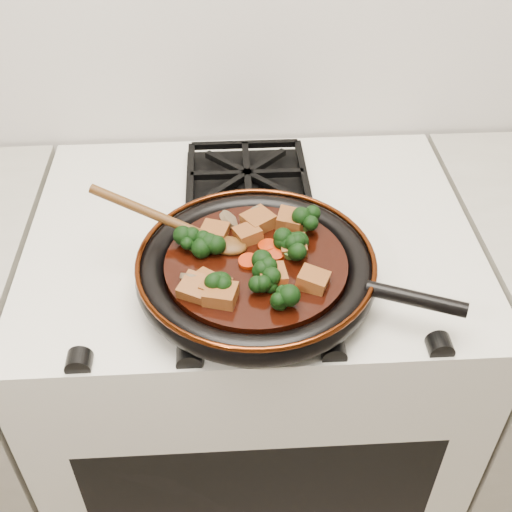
{
  "coord_description": "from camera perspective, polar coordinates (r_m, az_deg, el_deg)",
  "views": [
    {
      "loc": [
        -0.04,
        0.83,
        1.59
      ],
      "look_at": [
        -0.0,
        1.54,
        0.97
      ],
      "focal_mm": 45.0,
      "sensor_mm": 36.0,
      "label": 1
    }
  ],
  "objects": [
    {
      "name": "broccoli_floret_0",
      "position": [
        0.97,
        3.01,
        1.21
      ],
      "size": [
        0.09,
        0.08,
        0.07
      ],
      "primitive_type": null,
      "rotation": [
        -0.12,
        -0.12,
        0.69
      ],
      "color": "black",
      "rests_on": "braising_sauce"
    },
    {
      "name": "braising_sauce",
      "position": [
        0.96,
        0.0,
        -0.95
      ],
      "size": [
        0.27,
        0.27,
        0.02
      ],
      "primitive_type": "cylinder",
      "color": "black",
      "rests_on": "skillet"
    },
    {
      "name": "mushroom_slice_3",
      "position": [
        0.92,
        -5.66,
        -1.98
      ],
      "size": [
        0.04,
        0.04,
        0.03
      ],
      "primitive_type": "cylinder",
      "rotation": [
        0.87,
        0.0,
        2.84
      ],
      "color": "brown",
      "rests_on": "braising_sauce"
    },
    {
      "name": "tofu_cube_4",
      "position": [
        1.01,
        3.12,
        3.19
      ],
      "size": [
        0.05,
        0.05,
        0.03
      ],
      "primitive_type": "cube",
      "rotation": [
        -0.05,
        -0.1,
        2.87
      ],
      "color": "brown",
      "rests_on": "braising_sauce"
    },
    {
      "name": "tofu_cube_8",
      "position": [
        0.97,
        3.36,
        0.85
      ],
      "size": [
        0.04,
        0.04,
        0.03
      ],
      "primitive_type": "cube",
      "rotation": [
        -0.05,
        -0.09,
        1.57
      ],
      "color": "brown",
      "rests_on": "braising_sauce"
    },
    {
      "name": "stove",
      "position": [
        1.43,
        -0.34,
        -11.95
      ],
      "size": [
        0.76,
        0.6,
        0.9
      ],
      "primitive_type": "cube",
      "color": "silver",
      "rests_on": "ground"
    },
    {
      "name": "broccoli_floret_2",
      "position": [
        0.89,
        -3.21,
        -2.87
      ],
      "size": [
        0.09,
        0.08,
        0.06
      ],
      "primitive_type": null,
      "rotation": [
        -0.12,
        -0.1,
        1.11
      ],
      "color": "black",
      "rests_on": "braising_sauce"
    },
    {
      "name": "carrot_coin_3",
      "position": [
        0.96,
        1.75,
        0.26
      ],
      "size": [
        0.03,
        0.03,
        0.01
      ],
      "primitive_type": "cylinder",
      "rotation": [
        0.18,
        -0.09,
        0.0
      ],
      "color": "#A22204",
      "rests_on": "braising_sauce"
    },
    {
      "name": "tofu_cube_2",
      "position": [
        0.99,
        -3.71,
        2.09
      ],
      "size": [
        0.05,
        0.05,
        0.03
      ],
      "primitive_type": "cube",
      "rotation": [
        0.03,
        0.07,
        1.29
      ],
      "color": "brown",
      "rests_on": "braising_sauce"
    },
    {
      "name": "mushroom_slice_2",
      "position": [
        1.02,
        -2.37,
        3.22
      ],
      "size": [
        0.04,
        0.04,
        0.03
      ],
      "primitive_type": "cylinder",
      "rotation": [
        0.76,
        0.0,
        1.72
      ],
      "color": "brown",
      "rests_on": "braising_sauce"
    },
    {
      "name": "broccoli_floret_8",
      "position": [
        1.0,
        4.38,
        2.88
      ],
      "size": [
        0.07,
        0.07,
        0.07
      ],
      "primitive_type": null,
      "rotation": [
        0.1,
        -0.14,
        1.71
      ],
      "color": "black",
      "rests_on": "braising_sauce"
    },
    {
      "name": "broccoli_floret_7",
      "position": [
        0.92,
        0.37,
        -1.23
      ],
      "size": [
        0.08,
        0.08,
        0.05
      ],
      "primitive_type": null,
      "rotation": [
        0.01,
        -0.1,
        2.06
      ],
      "color": "black",
      "rests_on": "braising_sauce"
    },
    {
      "name": "burner_grate_front",
      "position": [
        0.99,
        -0.02,
        -2.2
      ],
      "size": [
        0.23,
        0.23,
        0.03
      ],
      "primitive_type": null,
      "color": "black",
      "rests_on": "stove"
    },
    {
      "name": "broccoli_floret_1",
      "position": [
        0.96,
        -4.22,
        0.98
      ],
      "size": [
        0.07,
        0.07,
        0.07
      ],
      "primitive_type": null,
      "rotation": [
        0.06,
        -0.12,
        0.09
      ],
      "color": "black",
      "rests_on": "braising_sauce"
    },
    {
      "name": "broccoli_floret_6",
      "position": [
        0.87,
        2.25,
        -4.11
      ],
      "size": [
        0.09,
        0.08,
        0.06
      ],
      "primitive_type": null,
      "rotation": [
        0.0,
        -0.09,
        0.56
      ],
      "color": "black",
      "rests_on": "braising_sauce"
    },
    {
      "name": "carrot_coin_2",
      "position": [
        0.94,
        -0.68,
        -0.48
      ],
      "size": [
        0.03,
        0.03,
        0.01
      ],
      "primitive_type": "cylinder",
      "rotation": [
        0.1,
        -0.05,
        0.0
      ],
      "color": "#A22204",
      "rests_on": "braising_sauce"
    },
    {
      "name": "carrot_coin_0",
      "position": [
        0.89,
        2.75,
        -3.41
      ],
      "size": [
        0.03,
        0.03,
        0.02
      ],
      "primitive_type": "cylinder",
      "rotation": [
        -0.06,
        0.34,
        0.0
      ],
      "color": "#A22204",
      "rests_on": "braising_sauce"
    },
    {
      "name": "tofu_cube_0",
      "position": [
        0.89,
        -3.15,
        -3.5
      ],
      "size": [
        0.05,
        0.05,
        0.03
      ],
      "primitive_type": "cube",
      "rotation": [
        0.03,
        0.03,
        2.87
      ],
      "color": "brown",
      "rests_on": "braising_sauce"
    },
    {
      "name": "carrot_coin_4",
      "position": [
        0.97,
        1.03,
        0.9
      ],
      "size": [
        0.03,
        0.03,
        0.01
      ],
      "primitive_type": "cylinder",
      "rotation": [
        -0.05,
        -0.13,
        0.0
      ],
      "color": "#A22204",
      "rests_on": "braising_sauce"
    },
    {
      "name": "mushroom_slice_1",
      "position": [
        1.02,
        0.19,
        3.53
      ],
      "size": [
        0.04,
        0.04,
        0.03
      ],
      "primitive_type": "cylinder",
      "rotation": [
        0.79,
        0.0,
        0.3
      ],
      "color": "brown",
      "rests_on": "braising_sauce"
    },
    {
      "name": "tofu_cube_3",
      "position": [
        0.91,
        -4.6,
        -2.28
      ],
      "size": [
        0.05,
        0.05,
        0.02
      ],
      "primitive_type": "cube",
      "rotation": [
        0.06,
        0.09,
        2.41
      ],
      "color": "brown",
      "rests_on": "braising_sauce"
    },
    {
      "name": "wooden_spoon",
      "position": [
        0.98,
        -5.85,
        2.34
      ],
      "size": [
        0.14,
        0.07,
        0.23
      ],
      "rotation": [
        0.0,
        0.0,
        2.83
      ],
      "color": "#4E2D10",
      "rests_on": "braising_sauce"
    },
    {
      "name": "burner_grate_back",
      "position": [
        1.2,
        -0.78,
        6.97
      ],
      "size": [
        0.23,
        0.23,
        0.03
      ],
      "primitive_type": null,
      "color": "black",
      "rests_on": "stove"
    },
    {
      "name": "tofu_cube_6",
      "position": [
        0.9,
        -3.64,
        -2.87
      ],
      "size": [
        0.05,
        0.05,
        0.03
      ],
      "primitive_type": "cube",
      "rotation": [
        0.08,
        0.04,
        1.13
      ],
      "color": "brown",
      "rests_on": "braising_sauce"
    },
    {
      "name": "tofu_cube_5",
      "position": [
        0.9,
        -5.4,
        -2.91
      ],
      "size": [
        0.05,
        0.06,
        0.03
      ],
      "primitive_type": "cube",
      "rotation": [
        -0.11,
        -0.06,
        2.69
      ],
      "color": "brown",
      "rests_on": "braising_sauce"
    },
    {
      "name": "mushroom_slice_0",
      "position": [
        0.89,
        -4.42,
        -3.28
      ],
      "size": [
        0.04,
        0.04,
        0.02
      ],
      "primitive_type": "cylinder",
      "rotation": [
        0.47,
        0.0,
        0.15
      ],
      "color": "brown",
      "rests_on": "braising_sauce"
    },
    {
      "name": "broccoli_floret_4",
      "position": [
        0.97,
        -5.7,
        1.09
      ],
      "size": [
        0.09,
        0.08,
        0.07
      ],
      "primitive_type": null,
      "rotation": [
        -0.19,
        -0.24,
        0.37
      ],
      "color": "black",
      "rests_on": "braising_sauce"
    },
    {
      "name": "tofu_cube_1",
      "position": [
        0.99,
        -0.74,
        1.93
      ],
      "size": [
        0.05,
        0.05,
        0.03
      ],
      "primitive_type": "cube",
      "rotation": [
        -0.08,
        0.12,
        1.97
      ],
      "color": "brown",
      "rests_on": "braising_sauce"
    },
    {
      "name": "tofu_cube_10",
      "position": [
        0.91,
        5.08,
        -2.18
      ],
      "size": [
        0.06,
        0.05,
        0.03
      ],
      "primitive_type": "cube",
      "rotation": [
        0.1,
        -0.12,
        2.72
      ],
      "color": "brown",
      "rests_on": "braising_sauce"
    },
    {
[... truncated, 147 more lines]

